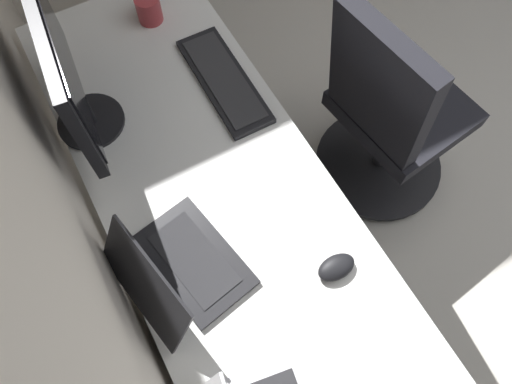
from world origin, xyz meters
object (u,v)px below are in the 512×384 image
(drawer_pedestal, at_px, (258,318))
(laptop_left, at_px, (175,269))
(monitor_primary, at_px, (63,68))
(mouse_main, at_px, (336,267))
(coffee_mug, at_px, (148,8))
(keyboard_main, at_px, (224,80))
(office_chair, at_px, (388,119))

(drawer_pedestal, distance_m, laptop_left, 0.48)
(monitor_primary, distance_m, laptop_left, 0.59)
(mouse_main, height_order, coffee_mug, coffee_mug)
(keyboard_main, xyz_separation_m, office_chair, (-0.25, -0.54, -0.28))
(drawer_pedestal, bearing_deg, laptop_left, 50.36)
(mouse_main, relative_size, coffee_mug, 0.85)
(drawer_pedestal, height_order, keyboard_main, keyboard_main)
(monitor_primary, height_order, office_chair, monitor_primary)
(laptop_left, bearing_deg, drawer_pedestal, -129.64)
(monitor_primary, bearing_deg, coffee_mug, -47.13)
(drawer_pedestal, height_order, coffee_mug, coffee_mug)
(laptop_left, relative_size, coffee_mug, 2.94)
(drawer_pedestal, height_order, monitor_primary, monitor_primary)
(keyboard_main, relative_size, coffee_mug, 3.44)
(laptop_left, xyz_separation_m, keyboard_main, (0.49, -0.39, -0.03))
(monitor_primary, height_order, coffee_mug, monitor_primary)
(laptop_left, bearing_deg, keyboard_main, -38.50)
(keyboard_main, height_order, mouse_main, mouse_main)
(monitor_primary, height_order, laptop_left, monitor_primary)
(laptop_left, relative_size, office_chair, 0.37)
(mouse_main, distance_m, coffee_mug, 1.04)
(coffee_mug, bearing_deg, monitor_primary, 132.87)
(laptop_left, xyz_separation_m, mouse_main, (-0.19, -0.37, -0.03))
(keyboard_main, distance_m, office_chair, 0.66)
(monitor_primary, relative_size, laptop_left, 1.47)
(drawer_pedestal, relative_size, mouse_main, 6.68)
(keyboard_main, xyz_separation_m, mouse_main, (-0.68, 0.03, 0.01))
(monitor_primary, height_order, mouse_main, monitor_primary)
(keyboard_main, height_order, coffee_mug, coffee_mug)
(monitor_primary, distance_m, office_chair, 1.13)
(monitor_primary, distance_m, mouse_main, 0.87)
(keyboard_main, height_order, office_chair, office_chair)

